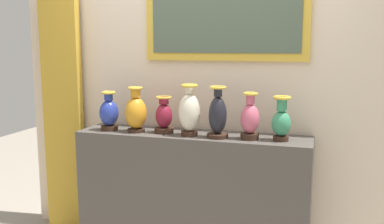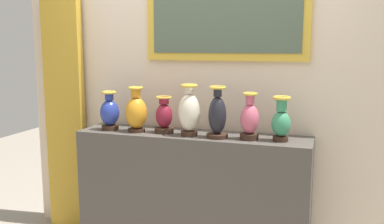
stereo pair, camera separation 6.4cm
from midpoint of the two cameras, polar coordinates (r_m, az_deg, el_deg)
display_shelf at (r=3.40m, az=0.55°, el=-11.03°), size 1.81×0.40×0.98m
back_wall at (r=3.44m, az=2.02°, el=6.42°), size 3.16×0.14×2.96m
curtain_gold at (r=3.93m, az=-16.24°, el=-0.50°), size 0.36×0.08×2.06m
vase_cobalt at (r=3.46m, az=-10.50°, el=-0.09°), size 0.15×0.15×0.31m
vase_amber at (r=3.35m, az=-6.99°, el=-0.01°), size 0.17×0.17×0.36m
vase_burgundy at (r=3.30m, az=-3.23°, el=-0.64°), size 0.15×0.15×0.29m
vase_ivory at (r=3.17m, az=0.14°, el=0.01°), size 0.16×0.16×0.39m
vase_onyx at (r=3.11m, az=4.02°, el=-0.48°), size 0.16×0.16×0.38m
vase_rose at (r=3.08m, az=8.35°, el=-0.99°), size 0.14×0.14×0.34m
vase_jade at (r=3.07m, az=12.49°, el=-1.18°), size 0.14×0.14×0.32m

